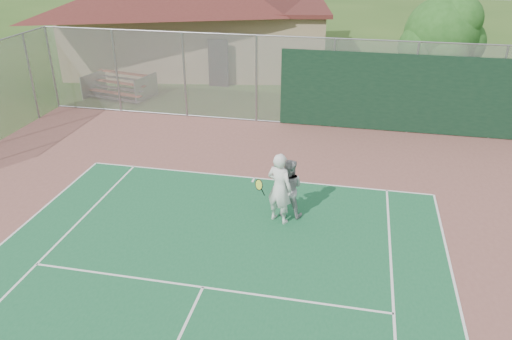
% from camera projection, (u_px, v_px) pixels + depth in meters
% --- Properties ---
extents(back_fence, '(20.08, 0.11, 3.53)m').
position_uv_depth(back_fence, '(335.00, 87.00, 19.25)').
color(back_fence, gray).
rests_on(back_fence, ground).
extents(clubhouse, '(16.11, 12.09, 6.34)m').
position_uv_depth(clubhouse, '(201.00, 6.00, 28.04)').
color(clubhouse, tan).
rests_on(clubhouse, ground).
extents(bleachers, '(3.09, 2.15, 1.05)m').
position_uv_depth(bleachers, '(119.00, 85.00, 23.30)').
color(bleachers, '#933E22').
rests_on(bleachers, ground).
extents(tree, '(3.51, 3.32, 4.89)m').
position_uv_depth(tree, '(443.00, 37.00, 20.15)').
color(tree, '#372614').
rests_on(tree, ground).
extents(player_white_front, '(1.10, 0.83, 1.99)m').
position_uv_depth(player_white_front, '(279.00, 189.00, 13.15)').
color(player_white_front, silver).
rests_on(player_white_front, ground).
extents(player_grey_back, '(0.83, 0.65, 1.68)m').
position_uv_depth(player_grey_back, '(288.00, 189.00, 13.47)').
color(player_grey_back, '#A5A8AA').
rests_on(player_grey_back, ground).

